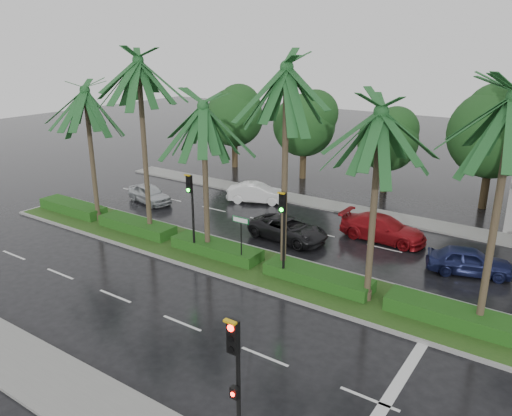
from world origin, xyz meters
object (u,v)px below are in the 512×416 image
Objects in this scene: signal_median_left at (191,202)px; car_red at (383,228)px; street_sign at (241,229)px; car_blue at (469,261)px; car_silver at (149,194)px; car_darkgrey at (288,229)px; signal_near at (236,385)px; car_white at (257,193)px.

signal_median_left reaches higher than car_red.
car_blue is at bearing 31.51° from street_sign.
car_silver is at bearing 75.16° from car_blue.
car_silver is 11.61m from car_darkgrey.
street_sign is (-7.00, 9.87, -0.38)m from signal_near.
car_silver is at bearing 148.49° from signal_median_left.
signal_median_left is at bearing 153.68° from car_darkgrey.
car_silver is 16.30m from car_red.
car_silver is 0.96× the size of car_blue.
car_darkgrey is at bearing -154.61° from car_white.
signal_near is 12.11m from street_sign.
car_blue reaches higher than car_darkgrey.
car_red is at bearing 59.82° from street_sign.
car_red is at bearing 98.32° from signal_near.
car_darkgrey is at bearing 90.73° from street_sign.
signal_median_left reaches higher than signal_near.
signal_median_left reaches higher than street_sign.
signal_near reaches higher than car_darkgrey.
car_darkgrey is (11.60, -0.47, 0.00)m from car_silver.
car_white is (6.22, 4.31, 0.03)m from car_silver.
street_sign is 0.53× the size of car_red.
car_blue is (2.50, 15.69, -1.83)m from signal_near.
car_white is 0.85× the size of car_red.
car_silver is at bearing 101.71° from car_white.
signal_median_left reaches higher than car_white.
car_blue is (9.56, 1.16, 0.02)m from car_darkgrey.
car_darkgrey is (-0.06, 4.66, -1.47)m from street_sign.
street_sign is at bearing 3.47° from signal_median_left.
signal_near is at bearing 154.23° from car_blue.
car_red is at bearing 46.42° from signal_median_left.
street_sign reaches higher than car_red.
car_red is (7.44, 7.82, -2.29)m from signal_median_left.
car_red reaches higher than car_blue.
signal_median_left is 0.89× the size of car_red.
street_sign is 0.63× the size of car_white.
signal_median_left is 14.06m from car_blue.
street_sign is at bearing 125.34° from signal_near.
car_darkgrey is at bearing 80.21° from car_blue.
signal_median_left is 1.10× the size of car_blue.
car_blue reaches higher than car_silver.
street_sign is at bearing 104.79° from car_blue.
signal_near reaches higher than car_silver.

